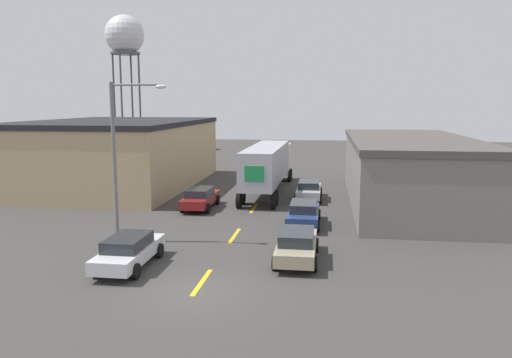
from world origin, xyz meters
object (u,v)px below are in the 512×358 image
Objects in this scene: parked_car_left_near at (129,250)px; water_tower at (125,37)px; parked_car_left_far at (200,198)px; parked_car_right_near at (297,245)px; parked_car_right_mid at (304,213)px; parked_car_right_far at (309,189)px; street_lamp at (120,150)px; semi_truck at (269,163)px.

parked_car_left_near is 60.56m from water_tower.
parked_car_right_near is at bearing -55.44° from parked_car_left_far.
water_tower reaches higher than parked_car_right_mid.
parked_car_right_near is (7.27, -10.56, 0.00)m from parked_car_left_far.
street_lamp reaches higher than parked_car_right_far.
parked_car_left_far is at bearing -149.37° from parked_car_right_far.
parked_car_right_mid is 1.00× the size of parked_car_left_near.
parked_car_right_near is at bearing -60.48° from water_tower.
water_tower is (-29.43, 37.11, 16.32)m from parked_car_right_far.
water_tower is at bearing 118.14° from parked_car_left_far.
parked_car_right_near is 1.00× the size of parked_car_left_near.
parked_car_right_near is at bearing 15.17° from parked_car_left_near.
water_tower is (-22.16, 41.42, 16.32)m from parked_car_left_far.
parked_car_right_near is at bearing -90.00° from parked_car_right_mid.
parked_car_right_near and parked_car_left_near have the same top height.
street_lamp reaches higher than parked_car_right_mid.
water_tower is at bearing 128.00° from semi_truck.
parked_car_left_near is 5.94m from street_lamp.
parked_car_right_mid is at bearing 90.00° from parked_car_right_near.
parked_car_right_mid is 1.00× the size of parked_car_right_far.
semi_truck is at bearing 69.80° from street_lamp.
street_lamp is (-9.17, -12.94, 4.05)m from parked_car_right_far.
parked_car_left_far is at bearing 77.63° from street_lamp.
street_lamp is (-5.80, -15.76, 2.44)m from semi_truck.
parked_car_left_near is (-3.91, -19.66, -1.61)m from semi_truck.
parked_car_right_far is (0.00, 14.87, 0.00)m from parked_car_right_near.
semi_truck reaches higher than parked_car_right_near.
parked_car_left_far is 1.00× the size of parked_car_right_mid.
parked_car_right_near is 0.58× the size of street_lamp.
parked_car_right_mid and parked_car_right_far have the same top height.
parked_car_left_far is 12.82m from parked_car_right_near.
parked_car_left_far is 0.58× the size of street_lamp.
parked_car_right_far is at bearing -51.59° from water_tower.
parked_car_left_near is at bearing -129.86° from parked_car_right_mid.
parked_car_left_far is 1.00× the size of parked_car_right_far.
street_lamp is at bearing 168.11° from parked_car_right_near.
water_tower is at bearing 112.04° from street_lamp.
semi_truck is at bearing 140.00° from parked_car_right_far.
parked_car_right_near is at bearing -78.46° from semi_truck.
parked_car_right_near is 0.23× the size of water_tower.
semi_truck is at bearing 107.09° from parked_car_right_mid.
semi_truck reaches higher than parked_car_right_mid.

